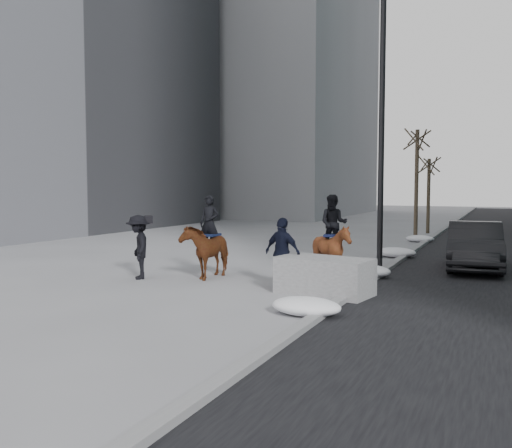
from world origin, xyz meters
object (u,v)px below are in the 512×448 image
at_px(car_near, 475,246).
at_px(mounted_left, 207,247).
at_px(mounted_right, 332,245).
at_px(planter, 324,276).

xyz_separation_m(car_near, mounted_left, (-6.69, -4.70, 0.13)).
distance_m(mounted_left, mounted_right, 3.45).
height_order(car_near, mounted_left, mounted_left).
bearing_deg(mounted_right, mounted_left, -159.64).
bearing_deg(mounted_right, car_near, 45.37).
height_order(car_near, mounted_right, mounted_right).
distance_m(planter, mounted_left, 3.86).
bearing_deg(planter, mounted_left, 165.41).
xyz_separation_m(car_near, mounted_right, (-3.46, -3.50, 0.21)).
relative_size(car_near, mounted_right, 1.90).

